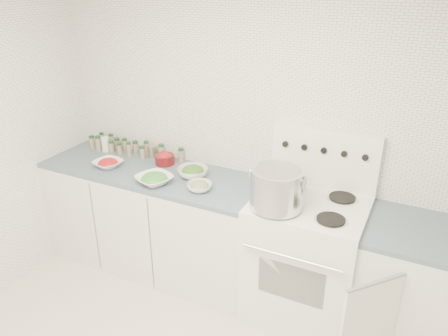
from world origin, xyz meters
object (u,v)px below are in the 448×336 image
(stove, at_px, (305,256))
(bowl_snowpea, at_px, (154,179))
(stock_pot, at_px, (277,187))
(bowl_tomato, at_px, (108,163))

(stove, bearing_deg, bowl_snowpea, -171.31)
(bowl_snowpea, bearing_deg, stock_pot, -0.04)
(stock_pot, bearing_deg, bowl_snowpea, 179.96)
(stove, relative_size, bowl_snowpea, 4.12)
(bowl_tomato, bearing_deg, bowl_snowpea, -9.45)
(stove, distance_m, bowl_tomato, 1.72)
(stock_pot, relative_size, bowl_tomato, 1.44)
(stove, xyz_separation_m, bowl_tomato, (-1.66, -0.09, 0.43))
(stove, distance_m, bowl_snowpea, 1.24)
(stove, bearing_deg, bowl_tomato, -176.89)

